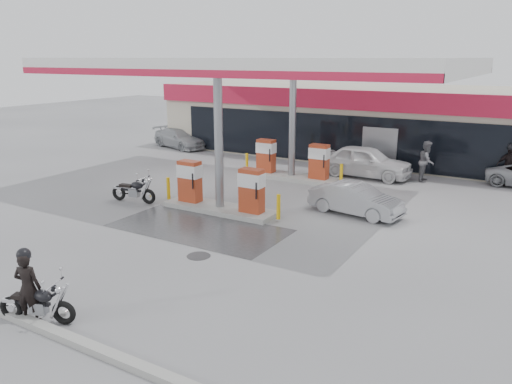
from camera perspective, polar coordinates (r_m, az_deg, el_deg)
ground at (r=17.42m, az=-7.87°, el=-3.82°), size 90.00×90.00×0.00m
wet_patch at (r=17.12m, az=-6.56°, el=-4.10°), size 6.00×3.00×0.00m
drain_cover at (r=14.78m, az=-6.57°, el=-7.27°), size 0.70×0.70×0.01m
store_building at (r=30.78m, az=10.87°, el=8.14°), size 22.00×8.22×4.00m
canopy at (r=20.62m, az=0.48°, el=14.18°), size 16.00×10.02×5.51m
pump_island_near at (r=18.74m, az=-4.17°, el=-0.08°), size 5.14×1.30×1.78m
pump_island_far at (r=23.77m, az=4.10°, el=3.19°), size 5.14×1.30×1.78m
main_motorcycle at (r=12.10m, az=-23.64°, el=-11.71°), size 1.73×0.87×0.93m
biker_main at (r=12.03m, az=-24.62°, el=-9.88°), size 0.69×0.58×1.62m
parked_motorcycle at (r=20.46m, az=-13.76°, el=0.11°), size 2.03×0.77×1.04m
sedan_white at (r=24.69m, az=12.39°, el=3.44°), size 4.50×1.91×1.52m
attendant at (r=24.55m, az=18.92°, el=3.35°), size 0.76×0.96×1.89m
hatchback_silver at (r=18.68m, az=11.33°, el=-0.82°), size 3.62×1.72×1.14m
parked_car_left at (r=32.49m, az=-8.67°, el=6.12°), size 4.56×2.84×1.23m
biker_walking at (r=25.11m, az=26.92°, el=2.67°), size 1.15×0.78×1.81m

